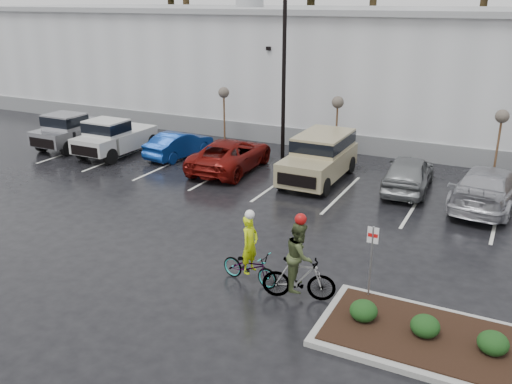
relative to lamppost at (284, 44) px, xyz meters
The scene contains 22 objects.
ground 13.87m from the lamppost, 71.57° to the right, with size 120.00×120.00×0.00m, color black.
warehouse 10.95m from the lamppost, 68.18° to the left, with size 60.50×15.50×7.20m.
wooded_ridge 33.35m from the lamppost, 83.09° to the left, with size 80.00×25.00×6.00m, color #21421B.
lamppost is the anchor object (origin of this frame).
sapling_west 5.07m from the lamppost, 165.96° to the left, with size 0.60×0.60×3.20m.
sapling_mid 4.00m from the lamppost, 21.80° to the left, with size 0.60×0.60×3.20m.
sapling_east 10.48m from the lamppost, ahead, with size 0.60×0.60×3.20m.
curb_island 17.93m from the lamppost, 49.76° to the right, with size 8.00×3.00×0.15m, color gray.
mulch_bed 17.90m from the lamppost, 49.76° to the right, with size 7.60×2.60×0.04m, color black.
shrub_a 16.15m from the lamppost, 58.39° to the right, with size 0.70×0.70×0.52m, color black.
shrub_b 16.94m from the lamppost, 53.84° to the right, with size 0.70×0.70×0.52m, color black.
shrub_c 17.83m from the lamppost, 49.76° to the right, with size 0.70×0.70×0.52m, color black.
fire_lane_sign 14.78m from the lamppost, 56.54° to the right, with size 0.30×0.05×2.20m.
pickup_silver 12.36m from the lamppost, 165.09° to the right, with size 2.10×5.20×1.96m, color #94959B, non-canonical shape.
pickup_white 9.80m from the lamppost, 158.67° to the right, with size 2.10×5.20×1.96m, color beige, non-canonical shape.
car_blue 7.31m from the lamppost, 154.51° to the right, with size 1.40×4.02×1.32m, color navy.
car_red 5.95m from the lamppost, 113.78° to the right, with size 2.48×5.38×1.50m, color #650C09.
suv_tan 6.15m from the lamppost, 42.76° to the right, with size 2.20×5.10×2.06m, color tan, non-canonical shape.
car_grey 8.70m from the lamppost, 17.86° to the right, with size 1.81×4.51×1.54m, color slate.
car_far_silver 11.47m from the lamppost, 15.12° to the right, with size 2.24×5.52×1.60m, color #ABACB3.
cyclist_hivis 14.03m from the lamppost, 70.11° to the right, with size 1.93×0.89×2.25m.
cyclist_olive 14.72m from the lamppost, 64.20° to the right, with size 2.01×1.08×2.51m.
Camera 1 is at (6.84, -12.67, 7.78)m, focal length 38.00 mm.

